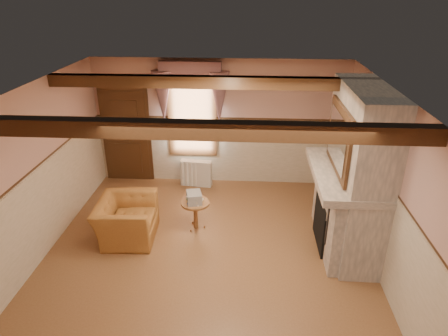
# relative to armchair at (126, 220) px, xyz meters

# --- Properties ---
(floor) EXTENTS (5.50, 6.00, 0.01)m
(floor) POSITION_rel_armchair_xyz_m (1.49, -0.57, -0.36)
(floor) COLOR brown
(floor) RESTS_ON ground
(ceiling) EXTENTS (5.50, 6.00, 0.01)m
(ceiling) POSITION_rel_armchair_xyz_m (1.49, -0.57, 2.44)
(ceiling) COLOR silver
(ceiling) RESTS_ON wall_back
(wall_back) EXTENTS (5.50, 0.02, 2.80)m
(wall_back) POSITION_rel_armchair_xyz_m (1.49, 2.43, 1.04)
(wall_back) COLOR tan
(wall_back) RESTS_ON floor
(wall_left) EXTENTS (0.02, 6.00, 2.80)m
(wall_left) POSITION_rel_armchair_xyz_m (-1.26, -0.57, 1.04)
(wall_left) COLOR tan
(wall_left) RESTS_ON floor
(wall_right) EXTENTS (0.02, 6.00, 2.80)m
(wall_right) POSITION_rel_armchair_xyz_m (4.24, -0.57, 1.04)
(wall_right) COLOR tan
(wall_right) RESTS_ON floor
(wainscot) EXTENTS (5.50, 6.00, 1.50)m
(wainscot) POSITION_rel_armchair_xyz_m (1.49, -0.57, 0.39)
(wainscot) COLOR beige
(wainscot) RESTS_ON floor
(chair_rail) EXTENTS (5.50, 6.00, 0.08)m
(chair_rail) POSITION_rel_armchair_xyz_m (1.49, -0.57, 1.14)
(chair_rail) COLOR black
(chair_rail) RESTS_ON wainscot
(firebox) EXTENTS (0.20, 0.95, 0.90)m
(firebox) POSITION_rel_armchair_xyz_m (3.49, 0.03, 0.09)
(firebox) COLOR black
(firebox) RESTS_ON floor
(armchair) EXTENTS (1.03, 1.17, 0.73)m
(armchair) POSITION_rel_armchair_xyz_m (0.00, 0.00, 0.00)
(armchair) COLOR #9E662D
(armchair) RESTS_ON floor
(side_table) EXTENTS (0.54, 0.54, 0.55)m
(side_table) POSITION_rel_armchair_xyz_m (1.19, 0.38, -0.09)
(side_table) COLOR brown
(side_table) RESTS_ON floor
(book_stack) EXTENTS (0.33, 0.37, 0.20)m
(book_stack) POSITION_rel_armchair_xyz_m (1.18, 0.37, 0.29)
(book_stack) COLOR #B7AD8C
(book_stack) RESTS_ON side_table
(radiator) EXTENTS (0.72, 0.26, 0.60)m
(radiator) POSITION_rel_armchair_xyz_m (0.97, 2.13, -0.06)
(radiator) COLOR silver
(radiator) RESTS_ON floor
(bowl) EXTENTS (0.33, 0.33, 0.08)m
(bowl) POSITION_rel_armchair_xyz_m (3.73, 0.02, 1.10)
(bowl) COLOR brown
(bowl) RESTS_ON mantel
(mantel_clock) EXTENTS (0.14, 0.24, 0.20)m
(mantel_clock) POSITION_rel_armchair_xyz_m (3.73, 0.84, 1.16)
(mantel_clock) COLOR black
(mantel_clock) RESTS_ON mantel
(oil_lamp) EXTENTS (0.11, 0.11, 0.28)m
(oil_lamp) POSITION_rel_armchair_xyz_m (3.73, 0.71, 1.20)
(oil_lamp) COLOR #C68138
(oil_lamp) RESTS_ON mantel
(candle_red) EXTENTS (0.06, 0.06, 0.16)m
(candle_red) POSITION_rel_armchair_xyz_m (3.73, -0.75, 1.14)
(candle_red) COLOR maroon
(candle_red) RESTS_ON mantel
(jar_yellow) EXTENTS (0.06, 0.06, 0.12)m
(jar_yellow) POSITION_rel_armchair_xyz_m (3.73, -0.28, 1.12)
(jar_yellow) COLOR gold
(jar_yellow) RESTS_ON mantel
(fireplace) EXTENTS (0.85, 2.00, 2.80)m
(fireplace) POSITION_rel_armchair_xyz_m (3.91, 0.03, 1.04)
(fireplace) COLOR gray
(fireplace) RESTS_ON floor
(mantel) EXTENTS (1.05, 2.05, 0.12)m
(mantel) POSITION_rel_armchair_xyz_m (3.73, 0.03, 1.00)
(mantel) COLOR gray
(mantel) RESTS_ON fireplace
(overmantel_mirror) EXTENTS (0.06, 1.44, 1.04)m
(overmantel_mirror) POSITION_rel_armchair_xyz_m (3.55, 0.03, 1.61)
(overmantel_mirror) COLOR silver
(overmantel_mirror) RESTS_ON fireplace
(door) EXTENTS (1.10, 0.10, 2.10)m
(door) POSITION_rel_armchair_xyz_m (-0.61, 2.37, 0.69)
(door) COLOR black
(door) RESTS_ON floor
(window) EXTENTS (1.06, 0.08, 2.02)m
(window) POSITION_rel_armchair_xyz_m (0.89, 2.40, 1.29)
(window) COLOR white
(window) RESTS_ON wall_back
(window_drapes) EXTENTS (1.30, 0.14, 1.40)m
(window_drapes) POSITION_rel_armchair_xyz_m (0.89, 2.31, 1.89)
(window_drapes) COLOR gray
(window_drapes) RESTS_ON wall_back
(ceiling_beam_front) EXTENTS (5.50, 0.18, 0.20)m
(ceiling_beam_front) POSITION_rel_armchair_xyz_m (1.49, -1.77, 2.34)
(ceiling_beam_front) COLOR black
(ceiling_beam_front) RESTS_ON ceiling
(ceiling_beam_back) EXTENTS (5.50, 0.18, 0.20)m
(ceiling_beam_back) POSITION_rel_armchair_xyz_m (1.49, 0.63, 2.34)
(ceiling_beam_back) COLOR black
(ceiling_beam_back) RESTS_ON ceiling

